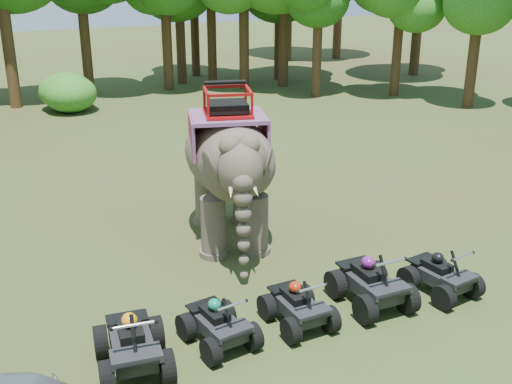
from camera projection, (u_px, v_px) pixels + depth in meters
ground at (276, 282)px, 15.39m from camera, size 110.00×110.00×0.00m
elephant at (229, 165)px, 17.05m from camera, size 3.44×5.43×4.23m
atv_0 at (132, 338)px, 11.99m from camera, size 1.53×1.97×1.36m
atv_1 at (218, 318)px, 12.79m from camera, size 1.41×1.76×1.18m
atv_2 at (298, 300)px, 13.44m from camera, size 1.24×1.65×1.18m
atv_3 at (372, 277)px, 14.19m from camera, size 1.37×1.87×1.38m
atv_4 at (442, 270)px, 14.69m from camera, size 1.43×1.80×1.21m
tree_0 at (83, 16)px, 34.23m from camera, size 5.82×5.82×8.32m
tree_1 at (166, 14)px, 35.04m from camera, size 5.80×5.80×8.28m
tree_2 at (244, 10)px, 35.32m from camera, size 6.08×6.08×8.68m
tree_3 at (318, 34)px, 33.57m from camera, size 4.62×4.62×6.60m
tree_4 at (398, 33)px, 33.84m from camera, size 4.63×4.63×6.62m
tree_5 at (476, 30)px, 31.07m from camera, size 5.36×5.36×7.66m
tree_30 at (4, 14)px, 30.76m from camera, size 6.40×6.40×9.15m
tree_31 at (180, 13)px, 36.78m from camera, size 5.70×5.70×8.14m
tree_32 at (284, 0)px, 35.71m from camera, size 6.72×6.72×9.60m
tree_39 at (279, 12)px, 38.00m from camera, size 5.62×5.62×8.02m
tree_40 at (211, 16)px, 37.05m from camera, size 5.40×5.40×7.72m
tree_41 at (194, 15)px, 39.14m from camera, size 5.20×5.20×7.43m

